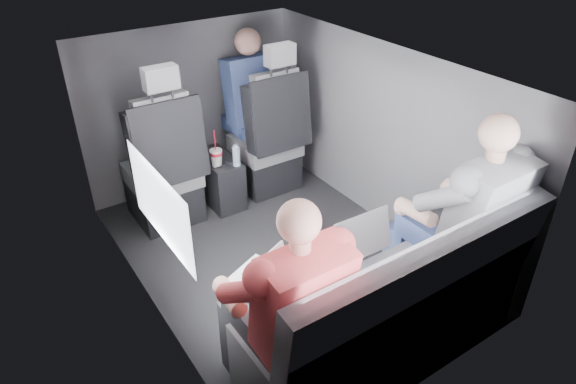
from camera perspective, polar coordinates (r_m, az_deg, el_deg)
floor at (r=3.62m, az=-1.00°, el=-7.16°), size 2.60×2.60×0.00m
ceiling at (r=2.98m, az=-1.24°, el=13.62°), size 2.60×2.60×0.00m
panel_left at (r=2.93m, az=-16.04°, el=-2.68°), size 0.02×2.60×1.35m
panel_right at (r=3.76m, az=10.55°, el=5.90°), size 0.02×2.60×1.35m
panel_front at (r=4.29m, az=-10.72°, el=9.20°), size 1.80×0.02×1.35m
panel_back at (r=2.46m, az=15.92°, el=-10.25°), size 1.80×0.02×1.35m
side_window at (r=2.57m, az=-14.07°, el=-1.53°), size 0.02×0.75×0.42m
seatbelt at (r=3.92m, az=-0.94°, el=9.56°), size 0.35×0.11×0.59m
front_seat_left at (r=3.88m, az=-13.51°, el=1.81°), size 0.52×0.58×1.26m
front_seat_right at (r=4.22m, az=-2.16°, el=5.23°), size 0.52×0.58×1.26m
center_console at (r=4.15m, az=-7.67°, el=1.38°), size 0.24×0.48×0.41m
rear_bench at (r=2.81m, az=11.18°, el=-13.31°), size 1.60×0.57×0.92m
soda_cup at (r=3.90m, az=-7.98°, el=3.87°), size 0.10×0.10×0.29m
water_bottle at (r=3.89m, az=-5.77°, el=3.97°), size 0.06×0.06×0.17m
laptop_white at (r=2.50m, az=-3.11°, el=-9.42°), size 0.35×0.37×0.22m
laptop_silver at (r=2.75m, az=6.97°, el=-5.16°), size 0.35×0.31×0.24m
laptop_black at (r=3.12m, az=17.41°, el=-1.67°), size 0.30×0.27×0.22m
passenger_rear_left at (r=2.35m, az=-0.38°, el=-12.34°), size 0.51×0.62×1.23m
passenger_rear_right at (r=3.01m, az=18.79°, el=-2.58°), size 0.55×0.66×1.30m
passenger_front_right at (r=4.27m, az=-4.25°, el=10.74°), size 0.42×0.42×0.86m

